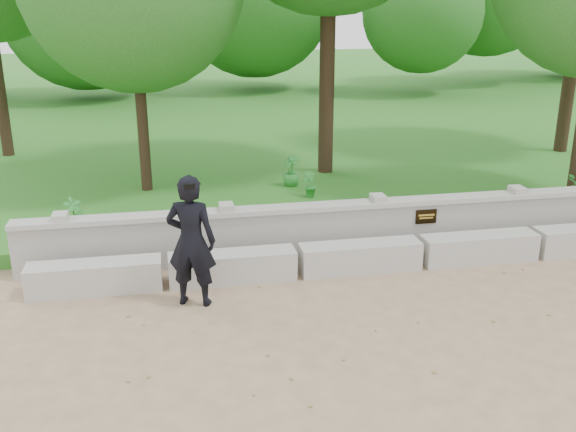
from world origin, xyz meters
name	(u,v)px	position (x,y,z in m)	size (l,w,h in m)	color
ground	(475,320)	(0.00, 0.00, 0.00)	(80.00, 80.00, 0.00)	tan
lawn	(281,124)	(0.00, 14.00, 0.12)	(40.00, 22.00, 0.25)	#26731C
concrete_bench	(421,252)	(0.00, 1.90, 0.22)	(11.90, 0.45, 0.45)	#A9A7A0
parapet_wall	(405,224)	(0.00, 2.60, 0.46)	(12.50, 0.35, 0.90)	#9F9D96
man_main	(191,241)	(-3.62, 1.24, 0.93)	(0.78, 0.72, 1.86)	black
shrub_a	(74,215)	(-5.47, 3.83, 0.57)	(0.34, 0.23, 0.64)	#2E8732
shrub_b	(309,185)	(-1.08, 5.13, 0.51)	(0.28, 0.23, 0.51)	#2E8732
shrub_d	(291,171)	(-1.27, 6.02, 0.58)	(0.37, 0.33, 0.67)	#2E8732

